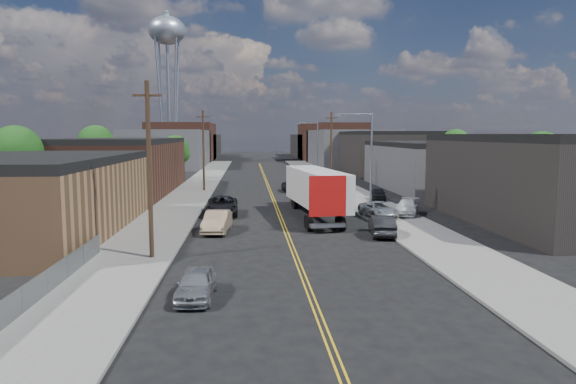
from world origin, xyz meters
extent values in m
plane|color=black|center=(0.00, 60.00, 0.00)|extent=(260.00, 260.00, 0.00)
cube|color=gold|center=(0.00, 45.00, 0.01)|extent=(0.32, 120.00, 0.01)
cube|color=slate|center=(-9.50, 45.00, 0.07)|extent=(5.00, 140.00, 0.15)
cube|color=slate|center=(9.50, 45.00, 0.07)|extent=(5.00, 140.00, 0.15)
cube|color=brown|center=(-18.00, 18.00, 2.50)|extent=(12.00, 22.00, 5.00)
cube|color=black|center=(-18.00, 18.00, 5.30)|extent=(12.00, 22.00, 0.60)
cube|color=#48261C|center=(-18.00, 44.00, 3.00)|extent=(12.00, 26.00, 6.00)
cube|color=black|center=(-18.00, 44.00, 6.30)|extent=(12.00, 26.00, 0.60)
cube|color=black|center=(22.00, 20.00, 3.25)|extent=(14.00, 22.00, 6.50)
cube|color=black|center=(22.00, 20.00, 6.80)|extent=(14.00, 22.00, 0.60)
cube|color=navy|center=(15.20, 20.00, 3.60)|extent=(0.30, 20.00, 0.80)
cube|color=#3E3E41|center=(22.00, 46.00, 2.75)|extent=(14.00, 24.00, 5.50)
cube|color=black|center=(22.00, 46.00, 5.80)|extent=(14.00, 24.00, 0.60)
cube|color=black|center=(22.00, 72.00, 3.50)|extent=(14.00, 22.00, 7.00)
cube|color=black|center=(22.00, 72.00, 7.30)|extent=(14.00, 22.00, 0.60)
cube|color=#3E3E41|center=(-20.00, 95.00, 4.00)|extent=(16.00, 30.00, 8.00)
cube|color=#3E3E41|center=(20.00, 95.00, 4.00)|extent=(16.00, 30.00, 8.00)
cube|color=#48261C|center=(-20.00, 120.00, 5.00)|extent=(16.00, 26.00, 10.00)
cube|color=#48261C|center=(20.00, 120.00, 5.00)|extent=(16.00, 26.00, 10.00)
cube|color=black|center=(-20.00, 140.00, 3.50)|extent=(16.00, 40.00, 7.00)
cube|color=black|center=(20.00, 140.00, 3.50)|extent=(16.00, 40.00, 7.00)
cylinder|color=gray|center=(-22.00, 110.00, 15.00)|extent=(0.80, 0.80, 30.00)
cylinder|color=gray|center=(-23.76, 108.24, 15.00)|extent=(1.94, 1.94, 29.98)
cylinder|color=gray|center=(-20.24, 108.24, 15.00)|extent=(1.94, 1.94, 29.98)
cylinder|color=gray|center=(-23.76, 111.76, 15.00)|extent=(1.94, 1.94, 29.98)
cylinder|color=gray|center=(-20.24, 111.76, 15.00)|extent=(1.94, 1.94, 29.98)
ellipsoid|color=#9EA8B2|center=(-22.00, 110.00, 32.00)|extent=(9.00, 9.00, 6.75)
cylinder|color=#9EA8B2|center=(-22.00, 110.00, 35.60)|extent=(1.60, 1.60, 1.20)
cone|color=#9EA8B2|center=(-22.00, 110.00, 36.50)|extent=(1.80, 1.80, 0.80)
cylinder|color=gray|center=(8.00, 25.00, 4.50)|extent=(0.18, 0.18, 9.00)
cylinder|color=gray|center=(6.50, 25.00, 8.80)|extent=(3.00, 0.12, 0.12)
cube|color=gray|center=(5.00, 25.00, 8.70)|extent=(0.60, 0.25, 0.18)
cylinder|color=gray|center=(8.00, 60.00, 4.50)|extent=(0.18, 0.18, 9.00)
cylinder|color=gray|center=(6.50, 60.00, 8.80)|extent=(3.00, 0.12, 0.12)
cube|color=gray|center=(5.00, 60.00, 8.70)|extent=(0.60, 0.25, 0.18)
cylinder|color=black|center=(-8.20, 10.00, 5.00)|extent=(0.26, 0.26, 10.00)
cube|color=black|center=(-8.20, 10.00, 9.20)|extent=(1.60, 0.12, 0.12)
cylinder|color=black|center=(-8.20, 45.00, 5.00)|extent=(0.26, 0.26, 10.00)
cube|color=black|center=(-8.20, 45.00, 9.20)|extent=(1.60, 0.12, 0.12)
cylinder|color=black|center=(8.20, 48.00, 5.00)|extent=(0.26, 0.26, 10.00)
cube|color=black|center=(8.20, 48.00, 9.20)|extent=(1.60, 0.12, 0.12)
cube|color=slate|center=(-11.50, 3.50, 0.60)|extent=(0.02, 16.00, 1.20)
cube|color=slate|center=(-11.50, 3.50, 1.20)|extent=(0.05, 16.00, 0.05)
cylinder|color=black|center=(-24.00, 30.00, 2.12)|extent=(0.36, 0.36, 4.25)
sphere|color=#15380F|center=(-24.00, 30.00, 5.53)|extent=(4.76, 4.76, 4.76)
sphere|color=#15380F|center=(-23.40, 30.30, 4.68)|extent=(3.74, 3.74, 3.74)
sphere|color=#15380F|center=(-24.50, 29.60, 4.93)|extent=(3.40, 3.40, 3.40)
cylinder|color=black|center=(-24.00, 55.00, 2.25)|extent=(0.36, 0.36, 4.50)
sphere|color=#15380F|center=(-24.00, 55.00, 5.85)|extent=(5.04, 5.04, 5.04)
sphere|color=#15380F|center=(-23.40, 55.30, 4.95)|extent=(3.96, 3.96, 3.96)
sphere|color=#15380F|center=(-24.50, 54.60, 5.22)|extent=(3.60, 3.60, 3.60)
cylinder|color=black|center=(-14.00, 62.00, 1.88)|extent=(0.36, 0.36, 3.75)
sphere|color=#15380F|center=(-14.00, 62.00, 4.88)|extent=(4.20, 4.20, 4.20)
sphere|color=#15380F|center=(-13.40, 62.30, 4.12)|extent=(3.30, 3.30, 3.30)
sphere|color=#15380F|center=(-14.50, 61.60, 4.35)|extent=(3.00, 3.00, 3.00)
cylinder|color=black|center=(30.00, 36.00, 2.00)|extent=(0.36, 0.36, 4.00)
sphere|color=#15380F|center=(30.00, 36.00, 5.20)|extent=(4.48, 4.48, 4.48)
sphere|color=#15380F|center=(30.60, 36.30, 4.40)|extent=(3.52, 3.52, 3.52)
sphere|color=#15380F|center=(29.50, 35.60, 4.64)|extent=(3.20, 3.20, 3.20)
cylinder|color=black|center=(30.00, 60.00, 2.12)|extent=(0.36, 0.36, 4.25)
sphere|color=#15380F|center=(30.00, 60.00, 5.53)|extent=(4.76, 4.76, 4.76)
sphere|color=#15380F|center=(30.60, 60.30, 4.68)|extent=(3.74, 3.74, 3.74)
sphere|color=#15380F|center=(29.50, 59.60, 4.93)|extent=(3.40, 3.40, 3.40)
cube|color=#BDBDBD|center=(2.92, 23.14, 2.69)|extent=(4.09, 12.66, 2.90)
cube|color=#9F0D0C|center=(2.92, 16.93, 2.69)|extent=(2.71, 0.43, 2.92)
cube|color=gray|center=(2.92, 16.93, 0.57)|extent=(2.61, 0.89, 0.25)
cube|color=black|center=(2.92, 30.80, 1.61)|extent=(2.95, 3.59, 3.21)
cylinder|color=black|center=(2.92, 18.33, 0.52)|extent=(2.79, 1.34, 1.04)
cylinder|color=black|center=(2.92, 30.80, 0.52)|extent=(2.69, 1.32, 1.04)
imported|color=#9FA2A4|center=(-5.00, 2.77, 0.66)|extent=(1.71, 3.93, 1.32)
imported|color=#8D775C|center=(-5.00, 18.00, 0.78)|extent=(2.09, 4.86, 1.56)
imported|color=black|center=(-5.03, 26.00, 0.82)|extent=(2.86, 5.97, 1.64)
imported|color=silver|center=(-5.00, 26.67, 0.63)|extent=(2.29, 4.55, 1.27)
imported|color=black|center=(6.60, 15.77, 0.73)|extent=(2.13, 4.58, 1.45)
imported|color=#BABEC0|center=(8.20, 22.95, 0.80)|extent=(2.87, 4.94, 1.29)
imported|color=silver|center=(11.00, 24.00, 0.81)|extent=(3.57, 4.87, 1.31)
imported|color=black|center=(11.00, 34.00, 0.79)|extent=(2.20, 4.00, 1.29)
imported|color=black|center=(2.62, 43.94, 0.65)|extent=(2.32, 4.74, 1.30)
camera|label=1|loc=(-2.71, -19.01, 7.08)|focal=32.00mm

